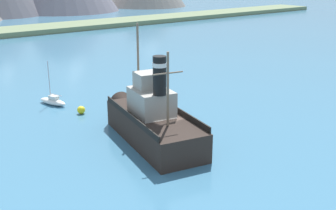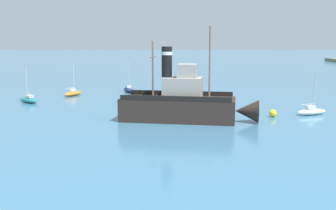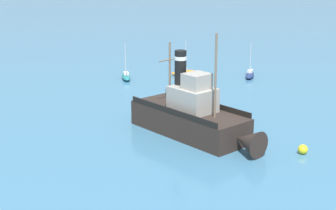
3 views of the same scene
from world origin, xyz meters
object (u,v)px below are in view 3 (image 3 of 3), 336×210
at_px(old_tugboat, 193,117).
at_px(sailboat_teal, 126,76).
at_px(sailboat_navy, 250,75).
at_px(mooring_buoy, 303,149).
at_px(sailboat_orange, 184,72).

height_order(old_tugboat, sailboat_teal, old_tugboat).
bearing_deg(sailboat_navy, old_tugboat, 16.04).
xyz_separation_m(sailboat_navy, sailboat_teal, (11.06, -12.99, 0.00)).
height_order(sailboat_teal, mooring_buoy, sailboat_teal).
bearing_deg(sailboat_teal, sailboat_orange, 145.74).
bearing_deg(sailboat_teal, mooring_buoy, 68.73).
xyz_separation_m(old_tugboat, sailboat_orange, (-20.29, -15.30, -1.40)).
height_order(old_tugboat, sailboat_navy, old_tugboat).
distance_m(sailboat_teal, mooring_buoy, 32.31).
xyz_separation_m(sailboat_orange, sailboat_teal, (6.92, -4.71, 0.00)).
height_order(old_tugboat, mooring_buoy, old_tugboat).
bearing_deg(old_tugboat, sailboat_navy, -163.96).
distance_m(sailboat_navy, mooring_buoy, 28.50).
distance_m(old_tugboat, sailboat_navy, 25.46).
xyz_separation_m(old_tugboat, mooring_buoy, (-1.65, 10.10, -1.41)).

